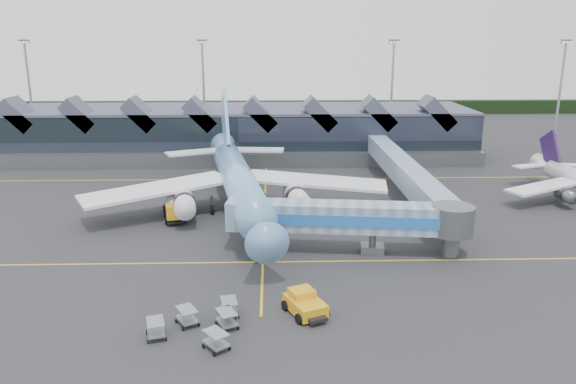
{
  "coord_description": "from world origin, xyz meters",
  "views": [
    {
      "loc": [
        1.02,
        -63.36,
        23.09
      ],
      "look_at": [
        2.96,
        1.74,
        5.0
      ],
      "focal_mm": 35.0,
      "sensor_mm": 36.0,
      "label": 1
    }
  ],
  "objects_px": {
    "main_airliner": "(238,179)",
    "pushback_tug": "(305,304)",
    "jet_bridge": "(362,219)",
    "fuel_truck": "(173,205)"
  },
  "relations": [
    {
      "from": "main_airliner",
      "to": "pushback_tug",
      "type": "distance_m",
      "value": 30.52
    },
    {
      "from": "jet_bridge",
      "to": "pushback_tug",
      "type": "height_order",
      "value": "jet_bridge"
    },
    {
      "from": "pushback_tug",
      "to": "fuel_truck",
      "type": "bearing_deg",
      "value": 95.6
    },
    {
      "from": "main_airliner",
      "to": "jet_bridge",
      "type": "distance_m",
      "value": 21.13
    },
    {
      "from": "main_airliner",
      "to": "fuel_truck",
      "type": "bearing_deg",
      "value": -176.5
    },
    {
      "from": "jet_bridge",
      "to": "fuel_truck",
      "type": "bearing_deg",
      "value": 156.48
    },
    {
      "from": "fuel_truck",
      "to": "jet_bridge",
      "type": "bearing_deg",
      "value": -43.59
    },
    {
      "from": "jet_bridge",
      "to": "pushback_tug",
      "type": "bearing_deg",
      "value": -109.88
    },
    {
      "from": "fuel_truck",
      "to": "pushback_tug",
      "type": "bearing_deg",
      "value": -73.15
    },
    {
      "from": "fuel_truck",
      "to": "main_airliner",
      "type": "bearing_deg",
      "value": -0.04
    }
  ]
}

